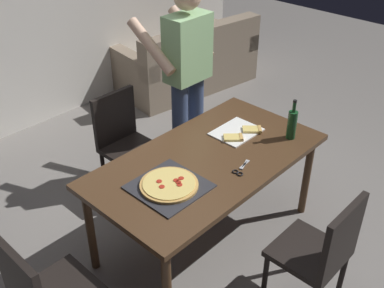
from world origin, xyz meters
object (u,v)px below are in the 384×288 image
at_px(chair_near_camera, 322,250).
at_px(pepperoni_pizza_on_tray, 169,185).
at_px(person_serving_pizza, 186,73).
at_px(chair_far_side, 124,138).
at_px(kitchen_scissors, 240,170).
at_px(wine_bottle, 292,124).
at_px(dining_table, 207,166).
at_px(couch, 189,64).

height_order(chair_near_camera, pepperoni_pizza_on_tray, chair_near_camera).
bearing_deg(chair_near_camera, person_serving_pizza, 72.04).
xyz_separation_m(chair_far_side, kitchen_scissors, (0.04, -1.21, 0.24)).
bearing_deg(wine_bottle, kitchen_scissors, 178.81).
bearing_deg(person_serving_pizza, pepperoni_pizza_on_tray, -141.31).
height_order(dining_table, chair_far_side, chair_far_side).
bearing_deg(person_serving_pizza, wine_bottle, -85.09).
relative_size(person_serving_pizza, pepperoni_pizza_on_tray, 3.99).
bearing_deg(kitchen_scissors, chair_far_side, 91.83).
bearing_deg(chair_near_camera, dining_table, 90.00).
bearing_deg(pepperoni_pizza_on_tray, person_serving_pizza, 38.69).
distance_m(chair_far_side, person_serving_pizza, 0.76).
distance_m(chair_near_camera, person_serving_pizza, 1.83).
height_order(person_serving_pizza, kitchen_scissors, person_serving_pizza).
xyz_separation_m(chair_near_camera, person_serving_pizza, (0.54, 1.67, 0.49)).
height_order(dining_table, person_serving_pizza, person_serving_pizza).
bearing_deg(dining_table, chair_near_camera, -90.00).
height_order(dining_table, pepperoni_pizza_on_tray, pepperoni_pizza_on_tray).
distance_m(chair_near_camera, pepperoni_pizza_on_tray, 1.03).
bearing_deg(person_serving_pizza, kitchen_scissors, -117.04).
bearing_deg(pepperoni_pizza_on_tray, wine_bottle, -12.39).
bearing_deg(pepperoni_pizza_on_tray, chair_near_camera, -65.16).
xyz_separation_m(couch, pepperoni_pizza_on_tray, (-2.31, -2.03, 0.46)).
distance_m(person_serving_pizza, kitchen_scissors, 1.13).
xyz_separation_m(dining_table, chair_far_side, (0.00, 0.95, -0.17)).
bearing_deg(pepperoni_pizza_on_tray, dining_table, 5.87).
distance_m(dining_table, wine_bottle, 0.71).
xyz_separation_m(chair_near_camera, couch, (1.89, 2.93, -0.21)).
bearing_deg(dining_table, person_serving_pizza, 53.25).
height_order(chair_far_side, kitchen_scissors, chair_far_side).
relative_size(dining_table, wine_bottle, 5.45).
relative_size(chair_near_camera, couch, 0.50).
relative_size(dining_table, person_serving_pizza, 0.98).
bearing_deg(chair_far_side, kitchen_scissors, -88.17).
relative_size(chair_far_side, kitchen_scissors, 4.54).
distance_m(chair_near_camera, wine_bottle, 0.99).
height_order(wine_bottle, kitchen_scissors, wine_bottle).
bearing_deg(wine_bottle, chair_near_camera, -133.00).
relative_size(person_serving_pizza, wine_bottle, 5.54).
xyz_separation_m(couch, wine_bottle, (-1.26, -2.26, 0.57)).
bearing_deg(person_serving_pizza, chair_near_camera, -107.96).
height_order(couch, person_serving_pizza, person_serving_pizza).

